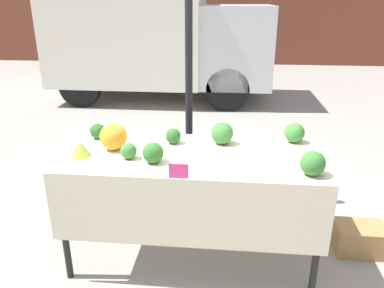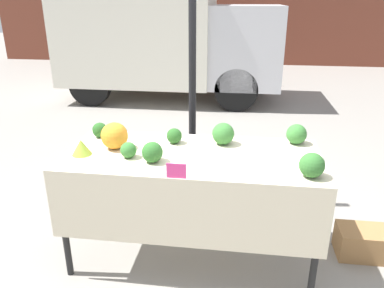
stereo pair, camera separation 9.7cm
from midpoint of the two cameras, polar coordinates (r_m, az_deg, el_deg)
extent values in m
plane|color=gray|center=(3.31, -0.87, -16.35)|extent=(40.00, 40.00, 0.00)
cylinder|color=black|center=(3.56, -1.27, 11.02)|extent=(0.07, 0.07, 2.77)
cube|color=silver|center=(8.14, -9.89, 16.88)|extent=(3.03, 2.04, 2.12)
cube|color=silver|center=(7.89, 6.37, 14.75)|extent=(1.37, 1.88, 1.53)
cylinder|color=black|center=(7.19, 5.07, 8.30)|extent=(0.82, 0.22, 0.82)
cylinder|color=black|center=(8.82, 5.25, 10.71)|extent=(0.82, 0.22, 0.82)
cylinder|color=black|center=(7.78, -16.99, 8.45)|extent=(0.82, 0.22, 0.82)
cylinder|color=black|center=(9.30, -13.19, 10.80)|extent=(0.82, 0.22, 0.82)
cube|color=beige|center=(2.84, -0.97, -1.79)|extent=(1.95, 0.87, 0.03)
cube|color=beige|center=(2.59, -2.04, -10.95)|extent=(1.95, 0.01, 0.51)
cylinder|color=black|center=(2.99, -19.87, -11.96)|extent=(0.05, 0.05, 0.89)
cylinder|color=black|center=(2.79, 17.69, -14.18)|extent=(0.05, 0.05, 0.89)
cylinder|color=black|center=(3.58, -14.97, -5.59)|extent=(0.05, 0.05, 0.89)
cylinder|color=black|center=(3.42, 15.33, -6.96)|extent=(0.05, 0.05, 0.89)
sphere|color=orange|center=(2.96, -12.80, 1.08)|extent=(0.21, 0.21, 0.21)
cone|color=#93B238|center=(2.91, -17.56, -0.70)|extent=(0.15, 0.15, 0.12)
sphere|color=#387533|center=(3.01, 3.70, 1.62)|extent=(0.18, 0.18, 0.18)
sphere|color=#336B2D|center=(2.59, 16.90, -2.84)|extent=(0.17, 0.17, 0.17)
sphere|color=#387533|center=(2.78, -10.64, -1.05)|extent=(0.12, 0.12, 0.12)
sphere|color=#285B23|center=(3.03, -3.79, 1.20)|extent=(0.12, 0.12, 0.12)
sphere|color=#387533|center=(3.14, 14.50, 1.65)|extent=(0.16, 0.16, 0.16)
sphere|color=#285B23|center=(3.24, -15.03, 1.89)|extent=(0.13, 0.13, 0.13)
sphere|color=#2D6628|center=(2.68, -7.00, -1.34)|extent=(0.15, 0.15, 0.15)
cube|color=#E53D84|center=(2.44, -3.20, -4.16)|extent=(0.13, 0.01, 0.10)
cube|color=#9E7042|center=(3.54, 23.42, -13.08)|extent=(0.41, 0.28, 0.24)
camera|label=1|loc=(0.05, -90.99, -0.39)|focal=35.00mm
camera|label=2|loc=(0.05, 89.01, 0.39)|focal=35.00mm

